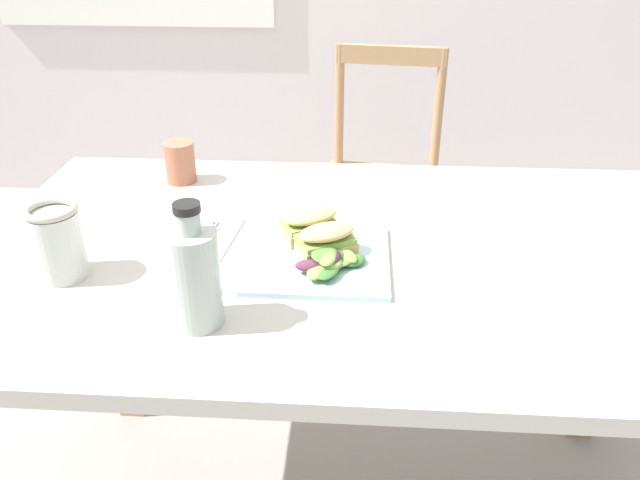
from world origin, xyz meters
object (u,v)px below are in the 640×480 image
(sandwich_half_front, at_px, (326,240))
(fork_on_napkin, at_px, (202,242))
(sandwich_half_back, at_px, (310,224))
(bottle_cold_brew, at_px, (195,281))
(plate_lunch, at_px, (318,259))
(mason_jar_iced_tea, at_px, (58,245))
(chair_wooden_far, at_px, (381,181))
(dining_table, at_px, (355,304))
(cup_extra_side, at_px, (180,162))

(sandwich_half_front, distance_m, fork_on_napkin, 0.23)
(sandwich_half_back, bearing_deg, bottle_cold_brew, -119.79)
(plate_lunch, xyz_separation_m, sandwich_half_front, (0.01, 0.01, 0.03))
(sandwich_half_back, xyz_separation_m, bottle_cold_brew, (-0.14, -0.25, 0.03))
(bottle_cold_brew, relative_size, mason_jar_iced_tea, 1.52)
(chair_wooden_far, bearing_deg, bottle_cold_brew, -104.07)
(plate_lunch, relative_size, sandwich_half_back, 2.09)
(bottle_cold_brew, bearing_deg, chair_wooden_far, 75.93)
(sandwich_half_back, bearing_deg, fork_on_napkin, -173.88)
(fork_on_napkin, bearing_deg, dining_table, 1.70)
(sandwich_half_front, height_order, mason_jar_iced_tea, mason_jar_iced_tea)
(dining_table, relative_size, plate_lunch, 5.73)
(chair_wooden_far, distance_m, plate_lunch, 1.09)
(sandwich_half_back, bearing_deg, cup_extra_side, 139.32)
(chair_wooden_far, height_order, bottle_cold_brew, bottle_cold_brew)
(sandwich_half_back, height_order, fork_on_napkin, sandwich_half_back)
(chair_wooden_far, distance_m, fork_on_napkin, 1.10)
(mason_jar_iced_tea, relative_size, cup_extra_side, 1.42)
(fork_on_napkin, height_order, cup_extra_side, cup_extra_side)
(sandwich_half_back, distance_m, mason_jar_iced_tea, 0.42)
(fork_on_napkin, height_order, bottle_cold_brew, bottle_cold_brew)
(dining_table, distance_m, cup_extra_side, 0.51)
(plate_lunch, xyz_separation_m, sandwich_half_back, (-0.02, 0.07, 0.03))
(cup_extra_side, bearing_deg, fork_on_napkin, -68.42)
(plate_lunch, relative_size, sandwich_half_front, 2.09)
(dining_table, xyz_separation_m, cup_extra_side, (-0.39, 0.28, 0.17))
(dining_table, bearing_deg, sandwich_half_front, -138.73)
(sandwich_half_back, bearing_deg, sandwich_half_front, -61.18)
(dining_table, relative_size, fork_on_napkin, 7.42)
(chair_wooden_far, distance_m, cup_extra_side, 0.92)
(sandwich_half_back, height_order, bottle_cold_brew, bottle_cold_brew)
(bottle_cold_brew, relative_size, cup_extra_side, 2.16)
(chair_wooden_far, bearing_deg, fork_on_napkin, -109.72)
(chair_wooden_far, relative_size, cup_extra_side, 9.76)
(sandwich_half_back, relative_size, fork_on_napkin, 0.62)
(dining_table, bearing_deg, chair_wooden_far, 85.53)
(mason_jar_iced_tea, bearing_deg, bottle_cold_brew, -24.12)
(dining_table, relative_size, sandwich_half_front, 11.99)
(fork_on_napkin, xyz_separation_m, bottle_cold_brew, (0.05, -0.23, 0.06))
(sandwich_half_back, bearing_deg, dining_table, -8.29)
(sandwich_half_front, bearing_deg, bottle_cold_brew, -132.46)
(plate_lunch, relative_size, cup_extra_side, 2.70)
(fork_on_napkin, distance_m, cup_extra_side, 0.31)
(cup_extra_side, bearing_deg, mason_jar_iced_tea, -102.89)
(bottle_cold_brew, height_order, cup_extra_side, bottle_cold_brew)
(chair_wooden_far, xyz_separation_m, plate_lunch, (-0.14, -1.04, 0.30))
(bottle_cold_brew, height_order, mason_jar_iced_tea, bottle_cold_brew)
(chair_wooden_far, relative_size, sandwich_half_front, 7.56)
(bottle_cold_brew, distance_m, cup_extra_side, 0.54)
(chair_wooden_far, relative_size, plate_lunch, 3.61)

